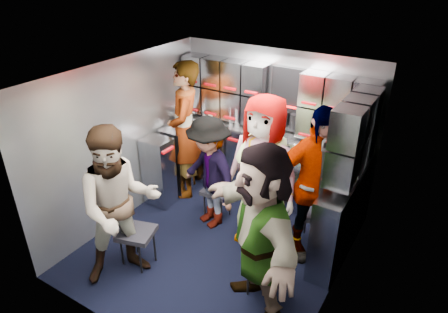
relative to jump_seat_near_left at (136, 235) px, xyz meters
The scene contains 29 objects.
floor 1.02m from the jump_seat_near_left, 50.00° to the left, with size 3.00×3.00×0.00m, color black.
wall_back 2.39m from the jump_seat_near_left, 74.79° to the left, with size 2.80×0.04×2.10m, color #979DA5.
wall_left 1.26m from the jump_seat_near_left, 137.91° to the left, with size 0.04×3.00×2.10m, color #979DA5.
wall_right 2.23m from the jump_seat_near_left, 19.75° to the left, with size 0.04×3.00×2.10m, color #979DA5.
ceiling 1.95m from the jump_seat_near_left, 50.00° to the left, with size 2.80×3.00×0.02m, color silver.
cart_bank_back 2.10m from the jump_seat_near_left, 73.28° to the left, with size 2.68×0.38×0.99m, color #8E929D.
cart_bank_left 1.41m from the jump_seat_near_left, 114.62° to the left, with size 0.38×0.76×0.99m, color #8E929D.
counter 2.19m from the jump_seat_near_left, 73.28° to the left, with size 2.68×0.42×0.03m, color #B5B8BD.
locker_bank_back 2.42m from the jump_seat_near_left, 73.74° to the left, with size 2.68×0.28×0.82m, color #8E929D.
locker_bank_right 2.58m from the jump_seat_near_left, 37.44° to the left, with size 0.28×1.00×0.82m, color #8E929D.
right_cabinet 2.28m from the jump_seat_near_left, 35.44° to the left, with size 0.28×1.20×1.00m, color #8E929D.
coffee_niche 2.51m from the jump_seat_near_left, 69.80° to the left, with size 0.46×0.16×0.84m, color black, non-canonical shape.
red_latch_strip 1.97m from the jump_seat_near_left, 71.55° to the left, with size 2.60×0.02×0.03m, color #9B070D.
jump_seat_near_left is the anchor object (origin of this frame).
jump_seat_mid_left 1.27m from the jump_seat_near_left, 77.76° to the left, with size 0.36×0.34×0.42m.
jump_seat_center 1.63m from the jump_seat_near_left, 53.62° to the left, with size 0.42×0.40×0.50m.
jump_seat_mid_right 2.08m from the jump_seat_near_left, 41.17° to the left, with size 0.53×0.52×0.49m.
jump_seat_near_right 1.47m from the jump_seat_near_left, 13.63° to the left, with size 0.45×0.44×0.44m.
attendant_standing 1.70m from the jump_seat_near_left, 106.21° to the left, with size 0.71×0.47×1.95m, color black.
attendant_arc_a 0.52m from the jump_seat_near_left, 90.00° to the right, with size 0.85×0.67×1.76m, color black.
attendant_arc_b 1.15m from the jump_seat_near_left, 75.76° to the left, with size 0.96×0.55×1.49m, color black.
attendant_arc_c 1.58m from the jump_seat_near_left, 49.50° to the left, with size 0.91×0.59×1.86m, color black.
attendant_arc_d 2.04m from the jump_seat_near_left, 37.22° to the left, with size 1.08×0.45×1.84m, color black.
attendant_arc_e 1.52m from the jump_seat_near_left, ahead, with size 1.67×0.53×1.80m, color black.
bottle_left 2.10m from the jump_seat_near_left, 88.60° to the left, with size 0.06×0.06×0.26m, color white.
bottle_mid 2.11m from the jump_seat_near_left, 85.78° to the left, with size 0.07×0.07×0.25m, color white.
bottle_right 2.50m from the jump_seat_near_left, 55.44° to the left, with size 0.06×0.06×0.25m, color white.
cup_left 2.08m from the jump_seat_near_left, 98.20° to the left, with size 0.09×0.09×0.10m, color tan.
cup_right 2.42m from the jump_seat_near_left, 57.30° to the left, with size 0.09×0.09×0.10m, color tan.
Camera 1 is at (2.08, -3.21, 3.19)m, focal length 32.00 mm.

